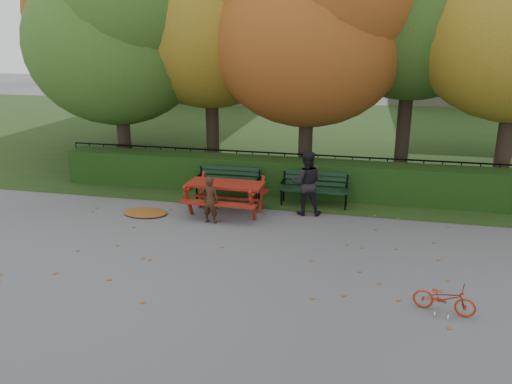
% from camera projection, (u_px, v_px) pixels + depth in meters
% --- Properties ---
extents(ground, '(90.00, 90.00, 0.00)m').
position_uv_depth(ground, '(240.00, 257.00, 10.32)').
color(ground, slate).
rests_on(ground, ground).
extents(grass_strip, '(90.00, 90.00, 0.00)m').
position_uv_depth(grass_strip, '(316.00, 134.00, 23.34)').
color(grass_strip, '#1C3715').
rests_on(grass_strip, ground).
extents(building_right, '(9.00, 6.00, 12.00)m').
position_uv_depth(building_right, '(464.00, 10.00, 32.86)').
color(building_right, tan).
rests_on(building_right, ground).
extents(hedge, '(13.00, 0.90, 1.00)m').
position_uv_depth(hedge, '(280.00, 176.00, 14.35)').
color(hedge, black).
rests_on(hedge, ground).
extents(iron_fence, '(14.00, 0.04, 1.02)m').
position_uv_depth(iron_fence, '(284.00, 168.00, 15.09)').
color(iron_fence, black).
rests_on(iron_fence, ground).
extents(tree_a, '(5.88, 5.60, 7.48)m').
position_uv_depth(tree_a, '(121.00, 31.00, 15.26)').
color(tree_a, black).
rests_on(tree_a, ground).
extents(tree_b, '(6.72, 6.40, 8.79)m').
position_uv_depth(tree_b, '(218.00, 1.00, 15.50)').
color(tree_b, black).
rests_on(tree_b, ground).
extents(tree_c, '(6.30, 6.00, 8.00)m').
position_uv_depth(tree_c, '(320.00, 19.00, 14.24)').
color(tree_c, black).
rests_on(tree_c, ground).
extents(bench_left, '(1.80, 0.57, 0.88)m').
position_uv_depth(bench_left, '(229.00, 180.00, 13.88)').
color(bench_left, black).
rests_on(bench_left, ground).
extents(bench_right, '(1.80, 0.57, 0.88)m').
position_uv_depth(bench_right, '(315.00, 186.00, 13.37)').
color(bench_right, black).
rests_on(bench_right, ground).
extents(picnic_table, '(1.95, 1.59, 0.93)m').
position_uv_depth(picnic_table, '(226.00, 190.00, 12.65)').
color(picnic_table, maroon).
rests_on(picnic_table, ground).
extents(leaf_pile, '(1.38, 1.18, 0.08)m').
position_uv_depth(leaf_pile, '(145.00, 212.00, 12.79)').
color(leaf_pile, brown).
rests_on(leaf_pile, ground).
extents(leaf_scatter, '(9.00, 5.70, 0.01)m').
position_uv_depth(leaf_scatter, '(244.00, 251.00, 10.59)').
color(leaf_scatter, brown).
rests_on(leaf_scatter, ground).
extents(child, '(0.44, 0.30, 1.17)m').
position_uv_depth(child, '(210.00, 200.00, 12.04)').
color(child, '#382012').
rests_on(child, ground).
extents(adult, '(0.87, 0.72, 1.65)m').
position_uv_depth(adult, '(306.00, 183.00, 12.56)').
color(adult, black).
rests_on(adult, ground).
extents(bicycle, '(1.04, 0.57, 0.52)m').
position_uv_depth(bicycle, '(444.00, 298.00, 8.17)').
color(bicycle, '#A72E0F').
rests_on(bicycle, ground).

